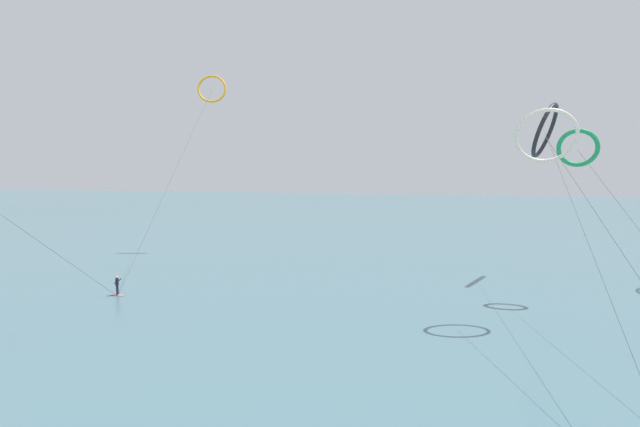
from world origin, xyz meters
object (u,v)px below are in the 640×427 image
object	(u,v)px
surfer_coral	(117,287)
kite_amber	(212,89)
kite_emerald	(578,148)
kite_charcoal	(545,131)
kite_ivory	(546,136)

from	to	relation	value
surfer_coral	kite_amber	world-z (taller)	kite_amber
kite_emerald	kite_charcoal	bearing A→B (deg)	-70.64
kite_ivory	kite_charcoal	distance (m)	16.37
kite_amber	kite_emerald	size ratio (longest dim) A/B	0.74
kite_amber	kite_ivory	bearing A→B (deg)	-49.04
surfer_coral	kite_ivory	world-z (taller)	kite_ivory
kite_charcoal	kite_emerald	bearing A→B (deg)	25.76
kite_amber	kite_emerald	distance (m)	44.13
kite_amber	kite_ivory	xyz separation A→B (m)	(36.18, -23.94, -7.95)
kite_ivory	kite_emerald	distance (m)	7.76
surfer_coral	kite_charcoal	distance (m)	42.21
surfer_coral	kite_amber	xyz separation A→B (m)	(-2.46, 24.18, 20.25)
kite_ivory	kite_emerald	xyz separation A→B (m)	(3.60, 6.85, -0.60)
surfer_coral	kite_amber	distance (m)	31.64
kite_ivory	kite_emerald	world-z (taller)	kite_ivory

